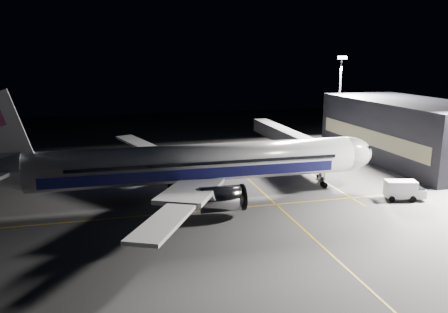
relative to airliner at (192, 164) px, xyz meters
name	(u,v)px	position (x,y,z in m)	size (l,w,h in m)	color
ground	(199,197)	(1.08, 0.00, -5.16)	(200.00, 200.00, 0.00)	#4C4C4F
guide_line_main	(262,192)	(11.08, 0.00, -5.16)	(0.25, 80.00, 0.01)	gold
guide_line_cross	(208,210)	(1.08, -6.00, -5.16)	(70.00, 0.25, 0.01)	gold
guide_line_side	(306,171)	(23.08, 10.00, -5.16)	(0.25, 40.00, 0.01)	gold
airliner	(192,164)	(0.00, 0.00, 0.00)	(61.48, 54.22, 16.64)	silver
terminal	(408,130)	(47.06, 14.00, 0.83)	(18.12, 40.00, 12.00)	black
jet_bridge	(290,139)	(23.08, 18.06, -0.58)	(3.60, 34.40, 6.30)	#B2B2B7
floodlight_mast_north	(340,92)	(41.08, 31.99, 7.21)	(2.40, 0.68, 20.70)	#59595E
service_truck	(404,190)	(30.09, -8.55, -3.62)	(6.03, 3.66, 2.89)	white
baggage_tug	(192,162)	(3.29, 19.01, -4.32)	(2.65, 2.20, 1.82)	black
safety_cone_a	(208,170)	(5.40, 14.00, -4.83)	(0.44, 0.44, 0.67)	#D96109
safety_cone_b	(215,186)	(4.42, 4.00, -4.85)	(0.42, 0.42, 0.63)	#D96109
safety_cone_c	(207,170)	(5.27, 14.00, -4.87)	(0.39, 0.39, 0.59)	#D96109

